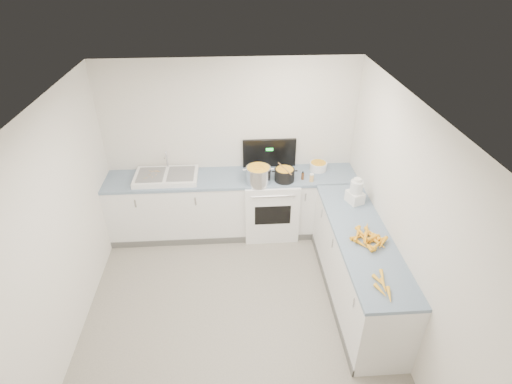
{
  "coord_description": "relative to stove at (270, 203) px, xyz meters",
  "views": [
    {
      "loc": [
        0.02,
        -3.13,
        3.72
      ],
      "look_at": [
        0.3,
        1.1,
        1.05
      ],
      "focal_mm": 28.0,
      "sensor_mm": 36.0,
      "label": 1
    }
  ],
  "objects": [
    {
      "name": "steel_pot",
      "position": [
        -0.19,
        -0.16,
        0.57
      ],
      "size": [
        0.39,
        0.39,
        0.25
      ],
      "primitive_type": "cylinder",
      "rotation": [
        0.0,
        0.0,
        -0.16
      ],
      "color": "silver",
      "rests_on": "stove"
    },
    {
      "name": "extract_bottle",
      "position": [
        0.42,
        -0.12,
        0.51
      ],
      "size": [
        0.04,
        0.04,
        0.1
      ],
      "primitive_type": "cylinder",
      "color": "#593319",
      "rests_on": "counter_back"
    },
    {
      "name": "food_processor",
      "position": [
        0.98,
        -0.73,
        0.61
      ],
      "size": [
        0.23,
        0.25,
        0.34
      ],
      "color": "white",
      "rests_on": "counter_right"
    },
    {
      "name": "wall_left",
      "position": [
        -2.3,
        -1.69,
        0.78
      ],
      "size": [
        0.0,
        4.0,
        2.5
      ],
      "primitive_type": null,
      "rotation": [
        1.57,
        0.0,
        1.57
      ],
      "color": "silver",
      "rests_on": "ground"
    },
    {
      "name": "wooden_spoon",
      "position": [
        0.17,
        -0.14,
        0.65
      ],
      "size": [
        0.15,
        0.35,
        0.02
      ],
      "primitive_type": "cylinder",
      "rotation": [
        1.57,
        0.0,
        0.37
      ],
      "color": "#AD7A47",
      "rests_on": "black_pot"
    },
    {
      "name": "peeled_carrots",
      "position": [
        0.85,
        -2.18,
        0.49
      ],
      "size": [
        0.16,
        0.42,
        0.04
      ],
      "color": "yellow",
      "rests_on": "counter_right"
    },
    {
      "name": "wall_back",
      "position": [
        -0.55,
        0.31,
        0.78
      ],
      "size": [
        3.5,
        0.0,
        2.5
      ],
      "primitive_type": null,
      "rotation": [
        1.57,
        0.0,
        0.0
      ],
      "color": "silver",
      "rests_on": "ground"
    },
    {
      "name": "carrot_pile",
      "position": [
        0.93,
        -1.5,
        0.5
      ],
      "size": [
        0.41,
        0.49,
        0.08
      ],
      "color": "#FFAE1F",
      "rests_on": "counter_right"
    },
    {
      "name": "black_pot",
      "position": [
        0.17,
        -0.14,
        0.54
      ],
      "size": [
        0.35,
        0.35,
        0.19
      ],
      "primitive_type": "cylinder",
      "rotation": [
        0.0,
        0.0,
        0.35
      ],
      "color": "black",
      "rests_on": "stove"
    },
    {
      "name": "counter_back",
      "position": [
        -0.55,
        0.01,
        -0.0
      ],
      "size": [
        3.5,
        0.62,
        0.94
      ],
      "color": "white",
      "rests_on": "ground"
    },
    {
      "name": "ceiling",
      "position": [
        -0.55,
        -1.69,
        2.03
      ],
      "size": [
        3.5,
        4.0,
        0.0
      ],
      "primitive_type": null,
      "rotation": [
        3.14,
        0.0,
        0.0
      ],
      "color": "silver",
      "rests_on": "ground"
    },
    {
      "name": "spice_jar",
      "position": [
        0.54,
        -0.19,
        0.52
      ],
      "size": [
        0.06,
        0.06,
        0.1
      ],
      "primitive_type": "cylinder",
      "color": "#E5B266",
      "rests_on": "counter_back"
    },
    {
      "name": "wall_right",
      "position": [
        1.2,
        -1.69,
        0.78
      ],
      "size": [
        0.0,
        4.0,
        2.5
      ],
      "primitive_type": null,
      "rotation": [
        1.57,
        0.0,
        -1.57
      ],
      "color": "silver",
      "rests_on": "ground"
    },
    {
      "name": "counter_right",
      "position": [
        0.9,
        -1.39,
        -0.0
      ],
      "size": [
        0.62,
        2.2,
        0.94
      ],
      "color": "white",
      "rests_on": "ground"
    },
    {
      "name": "sink",
      "position": [
        -1.45,
        0.02,
        0.5
      ],
      "size": [
        0.86,
        0.52,
        0.31
      ],
      "color": "white",
      "rests_on": "counter_back"
    },
    {
      "name": "mixing_bowl",
      "position": [
        0.69,
        0.13,
        0.52
      ],
      "size": [
        0.32,
        0.32,
        0.11
      ],
      "primitive_type": "cylinder",
      "rotation": [
        0.0,
        0.0,
        -0.37
      ],
      "color": "white",
      "rests_on": "counter_back"
    },
    {
      "name": "floor",
      "position": [
        -0.55,
        -1.69,
        -0.47
      ],
      "size": [
        3.5,
        4.0,
        0.0
      ],
      "primitive_type": null,
      "color": "gray",
      "rests_on": "ground"
    },
    {
      "name": "peelings",
      "position": [
        -1.63,
        0.03,
        0.54
      ],
      "size": [
        0.2,
        0.23,
        0.01
      ],
      "color": "tan",
      "rests_on": "sink"
    },
    {
      "name": "stove",
      "position": [
        0.0,
        0.0,
        0.0
      ],
      "size": [
        0.76,
        0.65,
        1.36
      ],
      "color": "white",
      "rests_on": "ground"
    }
  ]
}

